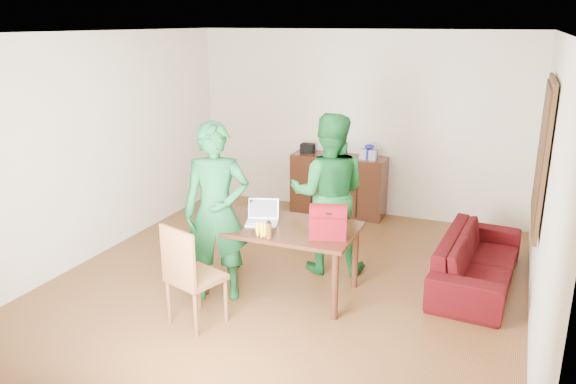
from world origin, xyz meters
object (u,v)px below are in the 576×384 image
at_px(bottle, 269,230).
at_px(red_bag, 328,224).
at_px(chair, 196,295).
at_px(person_far, 329,194).
at_px(table, 281,234).
at_px(person_near, 217,212).
at_px(sofa, 478,260).
at_px(laptop, 262,220).

relative_size(bottle, red_bag, 0.50).
xyz_separation_m(bottle, red_bag, (0.53, 0.25, 0.04)).
bearing_deg(red_bag, bottle, -169.93).
bearing_deg(chair, person_far, 83.52).
relative_size(table, bottle, 8.86).
bearing_deg(person_near, sofa, 4.26).
relative_size(table, chair, 1.58).
distance_m(chair, laptop, 1.08).
distance_m(person_near, sofa, 2.92).
relative_size(person_far, sofa, 0.97).
relative_size(chair, laptop, 2.66).
height_order(person_far, laptop, person_far).
bearing_deg(table, chair, -118.13).
bearing_deg(person_far, chair, 51.02).
height_order(table, laptop, laptop).
height_order(person_far, red_bag, person_far).
height_order(person_near, red_bag, person_near).
bearing_deg(person_far, person_near, 37.73).
relative_size(person_near, person_far, 1.01).
distance_m(chair, person_far, 1.94).
bearing_deg(table, sofa, 26.46).
bearing_deg(sofa, laptop, 119.31).
relative_size(person_far, laptop, 4.84).
bearing_deg(laptop, table, -9.89).
bearing_deg(red_bag, laptop, 157.50).
height_order(table, person_far, person_far).
height_order(laptop, red_bag, red_bag).
bearing_deg(chair, sofa, 56.85).
xyz_separation_m(laptop, red_bag, (0.77, -0.10, 0.09)).
height_order(chair, red_bag, red_bag).
distance_m(table, sofa, 2.21).
distance_m(table, laptop, 0.25).
xyz_separation_m(bottle, sofa, (1.91, 1.37, -0.56)).
distance_m(bottle, red_bag, 0.59).
relative_size(bottle, sofa, 0.10).
distance_m(laptop, red_bag, 0.78).
bearing_deg(red_bag, person_near, 176.08).
height_order(person_near, laptop, person_near).
xyz_separation_m(person_near, bottle, (0.60, -0.02, -0.09)).
height_order(chair, person_near, person_near).
distance_m(table, person_far, 0.82).
height_order(chair, sofa, chair).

